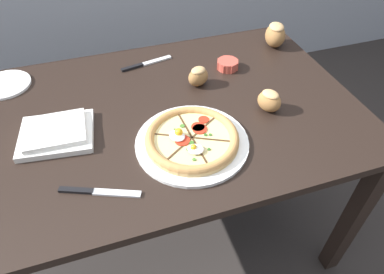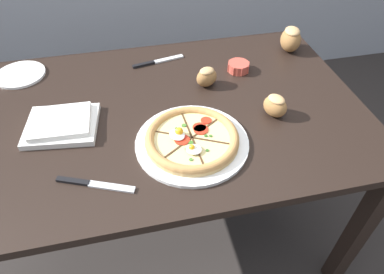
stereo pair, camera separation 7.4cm
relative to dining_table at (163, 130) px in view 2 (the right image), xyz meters
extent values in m
plane|color=#2D2826|center=(0.00, 0.00, -0.65)|extent=(12.00, 12.00, 0.00)
cube|color=black|center=(0.00, 0.00, 0.08)|extent=(1.40, 0.89, 0.03)
cube|color=black|center=(0.65, -0.40, -0.29)|extent=(0.06, 0.06, 0.72)
cube|color=black|center=(-0.65, 0.40, -0.29)|extent=(0.06, 0.06, 0.72)
cube|color=black|center=(0.65, 0.40, -0.29)|extent=(0.06, 0.06, 0.72)
cylinder|color=white|center=(0.07, -0.19, 0.10)|extent=(0.35, 0.35, 0.01)
cylinder|color=tan|center=(0.07, -0.19, 0.11)|extent=(0.29, 0.29, 0.01)
cylinder|color=#E0CC84|center=(0.07, -0.19, 0.12)|extent=(0.24, 0.24, 0.00)
torus|color=tan|center=(0.07, -0.19, 0.12)|extent=(0.29, 0.29, 0.03)
cube|color=#472D19|center=(0.07, -0.25, 0.12)|extent=(0.01, 0.12, 0.00)
cube|color=#472D19|center=(0.12, -0.21, 0.12)|extent=(0.11, 0.06, 0.00)
cube|color=#472D19|center=(0.12, -0.15, 0.12)|extent=(0.10, 0.07, 0.00)
cube|color=#472D19|center=(0.06, -0.13, 0.12)|extent=(0.01, 0.12, 0.00)
cube|color=#472D19|center=(0.01, -0.16, 0.12)|extent=(0.11, 0.06, 0.00)
cube|color=#472D19|center=(0.02, -0.22, 0.12)|extent=(0.10, 0.07, 0.00)
cylinder|color=red|center=(0.10, -0.15, 0.12)|extent=(0.04, 0.04, 0.00)
cylinder|color=red|center=(0.03, -0.19, 0.12)|extent=(0.05, 0.05, 0.00)
cylinder|color=red|center=(0.10, -0.16, 0.12)|extent=(0.05, 0.05, 0.00)
cylinder|color=red|center=(0.13, -0.12, 0.12)|extent=(0.03, 0.03, 0.00)
ellipsoid|color=white|center=(0.02, -0.17, 0.13)|extent=(0.06, 0.07, 0.01)
sphere|color=#F4AD1E|center=(0.03, -0.17, 0.14)|extent=(0.03, 0.03, 0.03)
ellipsoid|color=white|center=(0.06, -0.24, 0.13)|extent=(0.06, 0.06, 0.01)
sphere|color=#F4AD1E|center=(0.05, -0.24, 0.14)|extent=(0.02, 0.02, 0.02)
cylinder|color=#477A2D|center=(0.04, -0.27, 0.12)|extent=(0.01, 0.01, 0.00)
cylinder|color=#2D5B1E|center=(0.10, -0.25, 0.12)|extent=(0.01, 0.01, 0.00)
cylinder|color=#386B23|center=(0.06, -0.21, 0.12)|extent=(0.02, 0.02, 0.00)
cylinder|color=#2D5B1E|center=(0.04, -0.23, 0.12)|extent=(0.01, 0.01, 0.00)
cylinder|color=#386B23|center=(0.12, -0.19, 0.12)|extent=(0.01, 0.01, 0.00)
cylinder|color=#477A2D|center=(0.05, -0.13, 0.12)|extent=(0.02, 0.02, 0.00)
cylinder|color=#386B23|center=(0.13, -0.12, 0.12)|extent=(0.02, 0.02, 0.00)
cylinder|color=#2D5B1E|center=(0.11, -0.19, 0.12)|extent=(0.01, 0.01, 0.00)
cylinder|color=#2D5B1E|center=(0.03, -0.14, 0.12)|extent=(0.01, 0.01, 0.00)
cylinder|color=#C64C3D|center=(0.33, 0.18, 0.11)|extent=(0.08, 0.08, 0.04)
cylinder|color=beige|center=(0.33, 0.18, 0.12)|extent=(0.07, 0.07, 0.02)
cylinder|color=#C64C3D|center=(0.37, 0.18, 0.11)|extent=(0.01, 0.01, 0.03)
cylinder|color=#C64C3D|center=(0.36, 0.20, 0.11)|extent=(0.01, 0.01, 0.03)
cylinder|color=#C64C3D|center=(0.33, 0.22, 0.11)|extent=(0.01, 0.01, 0.03)
cylinder|color=#C64C3D|center=(0.30, 0.20, 0.11)|extent=(0.01, 0.01, 0.03)
cylinder|color=#C64C3D|center=(0.29, 0.18, 0.11)|extent=(0.01, 0.01, 0.03)
cylinder|color=#C64C3D|center=(0.30, 0.15, 0.11)|extent=(0.01, 0.01, 0.03)
cylinder|color=#C64C3D|center=(0.33, 0.13, 0.11)|extent=(0.01, 0.01, 0.03)
cylinder|color=#C64C3D|center=(0.36, 0.15, 0.11)|extent=(0.01, 0.01, 0.03)
cube|color=silver|center=(-0.33, -0.02, 0.11)|extent=(0.25, 0.22, 0.02)
cube|color=silver|center=(-0.33, -0.02, 0.12)|extent=(0.19, 0.16, 0.02)
ellipsoid|color=#A3703D|center=(0.37, -0.11, 0.13)|extent=(0.10, 0.10, 0.07)
ellipsoid|color=tan|center=(0.37, -0.11, 0.16)|extent=(0.07, 0.07, 0.02)
ellipsoid|color=olive|center=(0.19, 0.11, 0.13)|extent=(0.10, 0.09, 0.07)
ellipsoid|color=tan|center=(0.19, 0.11, 0.16)|extent=(0.07, 0.06, 0.02)
ellipsoid|color=olive|center=(0.59, 0.28, 0.14)|extent=(0.11, 0.13, 0.10)
ellipsoid|color=tan|center=(0.59, 0.28, 0.18)|extent=(0.08, 0.09, 0.03)
cube|color=silver|center=(0.08, 0.32, 0.10)|extent=(0.13, 0.04, 0.01)
cube|color=black|center=(-0.03, 0.29, 0.10)|extent=(0.09, 0.03, 0.01)
cube|color=silver|center=(-0.18, -0.30, 0.10)|extent=(0.13, 0.07, 0.01)
cube|color=black|center=(-0.29, -0.26, 0.10)|extent=(0.09, 0.05, 0.01)
cylinder|color=white|center=(-0.50, 0.32, 0.10)|extent=(0.19, 0.19, 0.01)
camera|label=1|loc=(-0.17, -0.90, 0.85)|focal=32.00mm
camera|label=2|loc=(-0.09, -0.92, 0.85)|focal=32.00mm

